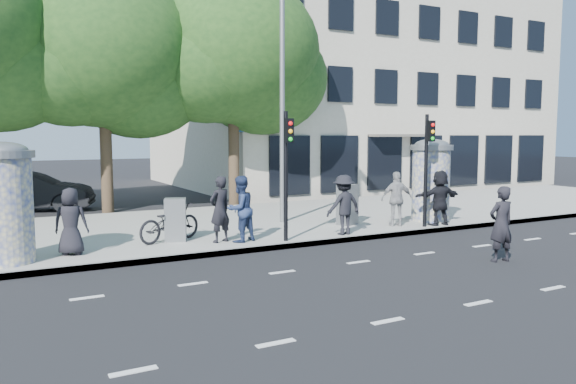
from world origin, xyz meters
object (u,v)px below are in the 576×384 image
ped_d (344,205)px  man_road (501,224)px  traffic_pole_near (287,162)px  cabinet_left (175,220)px  street_lamp (283,75)px  ped_f (440,198)px  ped_e (397,199)px  traffic_pole_far (427,158)px  ad_column_right (431,178)px  ped_a (71,221)px  ped_b (220,209)px  car_mid (30,192)px  bicycle (169,222)px  cabinet_right (347,205)px  ad_column_left (3,200)px  ped_c (240,209)px

ped_d → man_road: (1.68, -4.00, -0.10)m
traffic_pole_near → cabinet_left: traffic_pole_near is taller
street_lamp → ped_f: street_lamp is taller
street_lamp → ped_e: size_ratio=4.78×
street_lamp → cabinet_left: (-3.98, -1.45, -4.08)m
traffic_pole_far → ped_e: (-0.67, 0.57, -1.24)m
traffic_pole_near → street_lamp: (1.40, 2.84, 2.56)m
ad_column_right → ped_a: (-11.02, -0.01, -0.60)m
ped_d → cabinet_left: ped_d is taller
ped_b → cabinet_left: bearing=-53.6°
traffic_pole_far → car_mid: 14.94m
ped_d → bicycle: (-4.60, 1.33, -0.34)m
man_road → cabinet_right: bearing=-76.8°
street_lamp → ped_a: (-6.62, -1.94, -3.85)m
ad_column_right → cabinet_right: (-2.86, 0.58, -0.76)m
ad_column_left → ped_a: size_ratio=1.68×
cabinet_left → traffic_pole_near: bearing=-7.2°
ped_a → ped_b: bearing=-161.1°
ad_column_right → man_road: ad_column_right is taller
ped_c → ped_d: ped_c is taller
street_lamp → bicycle: bearing=-161.3°
ped_a → cabinet_right: 8.18m
street_lamp → ped_c: (-2.51, -2.34, -3.78)m
ped_b → car_mid: (-3.84, 10.09, -0.26)m
cabinet_right → cabinet_left: bearing=159.7°
traffic_pole_near → ped_d: bearing=3.6°
car_mid → traffic_pole_far: bearing=-118.8°
ad_column_left → cabinet_left: bearing=9.7°
traffic_pole_far → car_mid: bearing=133.5°
street_lamp → cabinet_right: (1.54, -1.35, -4.01)m
ped_d → cabinet_right: (1.06, 1.37, -0.21)m
ad_column_right → bicycle: ad_column_right is taller
ad_column_right → ped_f: size_ratio=1.55×
cabinet_right → street_lamp: bearing=117.3°
ped_c → bicycle: ped_c is taller
man_road → ped_c: bearing=-36.7°
ped_a → man_road: bearing=173.5°
traffic_pole_near → ped_b: (-1.60, 0.70, -1.21)m
ad_column_right → traffic_pole_far: traffic_pole_far is taller
traffic_pole_far → ped_a: bearing=174.9°
bicycle → traffic_pole_near: bearing=-139.9°
ped_a → ped_b: 3.63m
street_lamp → ped_b: street_lamp is taller
ad_column_right → ped_a: ad_column_right is taller
street_lamp → traffic_pole_far: bearing=-39.9°
man_road → bicycle: bearing=-33.8°
ped_c → car_mid: ped_c is taller
ad_column_right → ped_e: bearing=-168.5°
car_mid → man_road: bearing=-130.8°
ped_f → man_road: (-1.84, -3.94, -0.12)m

